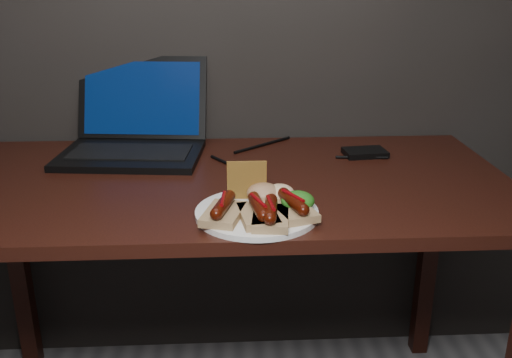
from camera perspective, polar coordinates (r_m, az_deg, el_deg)
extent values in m
cube|color=#35150D|center=(1.40, -3.11, -0.51)|extent=(1.40, 0.70, 0.03)
cube|color=#35150D|center=(1.95, -22.63, -8.05)|extent=(0.05, 0.05, 0.72)
cube|color=#35150D|center=(1.94, 16.82, -7.36)|extent=(0.05, 0.05, 0.72)
cube|color=black|center=(1.58, -12.41, 2.34)|extent=(0.40, 0.29, 0.02)
cube|color=black|center=(1.57, -12.44, 2.71)|extent=(0.33, 0.17, 0.00)
cube|color=black|center=(1.70, -11.29, 8.00)|extent=(0.38, 0.13, 0.23)
cube|color=#082752|center=(1.70, -11.29, 8.00)|extent=(0.34, 0.11, 0.20)
cube|color=black|center=(1.59, 10.83, 2.61)|extent=(0.12, 0.09, 0.02)
cylinder|color=black|center=(1.48, -2.56, 1.42)|extent=(0.11, 0.15, 0.01)
cylinder|color=black|center=(1.65, 0.68, 3.44)|extent=(0.17, 0.15, 0.01)
cylinder|color=black|center=(1.56, 10.52, 2.14)|extent=(0.14, 0.02, 0.01)
cylinder|color=black|center=(1.58, -17.22, 1.76)|extent=(0.11, 0.17, 0.01)
cylinder|color=white|center=(1.18, 0.08, -3.41)|extent=(0.29, 0.29, 0.01)
cube|color=tan|center=(1.15, -3.29, -3.52)|extent=(0.10, 0.13, 0.02)
cylinder|color=#4B1305|center=(1.14, -3.31, -2.57)|extent=(0.05, 0.10, 0.02)
sphere|color=#4B1305|center=(1.10, -4.00, -3.51)|extent=(0.03, 0.02, 0.02)
sphere|color=#4B1305|center=(1.18, -2.67, -1.70)|extent=(0.03, 0.02, 0.02)
cylinder|color=#6B0508|center=(1.13, -3.32, -1.99)|extent=(0.01, 0.07, 0.01)
cube|color=tan|center=(1.14, 0.23, -3.69)|extent=(0.09, 0.12, 0.02)
cylinder|color=#4B1305|center=(1.13, 0.23, -2.74)|extent=(0.04, 0.10, 0.02)
sphere|color=#4B1305|center=(1.09, 0.73, -3.70)|extent=(0.02, 0.02, 0.02)
sphere|color=#4B1305|center=(1.17, -0.23, -1.85)|extent=(0.02, 0.02, 0.02)
cylinder|color=#6B0508|center=(1.12, 0.23, -2.15)|extent=(0.03, 0.07, 0.01)
cube|color=tan|center=(1.16, 3.70, -3.18)|extent=(0.10, 0.13, 0.02)
cylinder|color=#4B1305|center=(1.15, 3.73, -2.24)|extent=(0.05, 0.10, 0.02)
sphere|color=#4B1305|center=(1.11, 4.75, -3.11)|extent=(0.03, 0.02, 0.02)
sphere|color=#4B1305|center=(1.19, 2.77, -1.43)|extent=(0.03, 0.02, 0.02)
cylinder|color=#6B0508|center=(1.15, 3.74, -1.67)|extent=(0.04, 0.06, 0.01)
cube|color=tan|center=(1.12, 1.47, -3.95)|extent=(0.08, 0.12, 0.02)
cylinder|color=#4B1305|center=(1.12, 1.48, -2.99)|extent=(0.04, 0.10, 0.02)
sphere|color=#4B1305|center=(1.07, 1.40, -3.99)|extent=(0.02, 0.02, 0.02)
sphere|color=#4B1305|center=(1.16, 1.55, -2.07)|extent=(0.02, 0.02, 0.02)
cylinder|color=#6B0508|center=(1.11, 1.48, -2.40)|extent=(0.01, 0.07, 0.01)
cube|color=#A87A2E|center=(1.23, -0.92, -0.11)|extent=(0.08, 0.01, 0.08)
ellipsoid|color=#135511|center=(1.18, 4.19, -2.20)|extent=(0.07, 0.07, 0.04)
ellipsoid|color=maroon|center=(1.22, 0.75, -1.37)|extent=(0.07, 0.07, 0.04)
ellipsoid|color=white|center=(1.23, 2.37, -1.39)|extent=(0.06, 0.06, 0.04)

